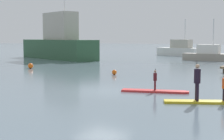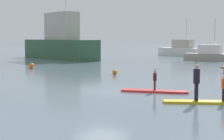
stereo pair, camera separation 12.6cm
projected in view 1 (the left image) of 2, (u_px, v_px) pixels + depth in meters
The scene contains 11 objects.
ground_plane at pixel (102, 91), 18.61m from camera, with size 240.00×240.00×0.00m, color slate.
paddleboard_near at pixel (155, 91), 18.16m from camera, with size 3.39×1.70×0.10m.
paddler_child_solo at pixel (155, 79), 18.12m from camera, with size 0.23×0.36×1.08m.
paddleboard_far at pixel (204, 102), 15.14m from camera, with size 3.24×2.12×0.10m.
paddler_adult at pixel (197, 80), 15.09m from camera, with size 0.38×0.45×1.67m.
paddler_child_front at pixel (224, 86), 15.00m from camera, with size 0.27×0.36×1.13m.
fishing_boat_white_large at pixel (58, 43), 45.59m from camera, with size 14.09×7.20×12.52m.
motor_boat_small_navy at pixel (179, 50), 53.81m from camera, with size 7.06×3.47×5.49m.
trawler_grey_distant at pixel (208, 54), 42.49m from camera, with size 5.80×1.68×4.99m.
mooring_buoy_near at pixel (114, 72), 26.56m from camera, with size 0.37×0.37×0.37m, color orange.
mooring_buoy_mid at pixel (31, 66), 31.79m from camera, with size 0.48×0.48×0.48m, color orange.
Camera 1 is at (10.65, -15.05, 2.80)m, focal length 57.01 mm.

